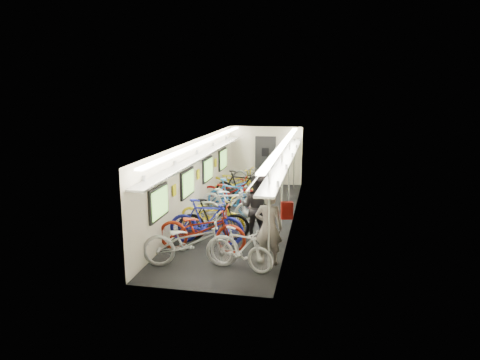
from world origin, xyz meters
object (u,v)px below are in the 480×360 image
at_px(passenger_near, 269,228).
at_px(passenger_mid, 256,207).
at_px(backpack, 287,210).
at_px(bicycle_1, 206,222).
at_px(bicycle_0, 190,242).

xyz_separation_m(passenger_near, passenger_mid, (-0.54, 1.63, 0.01)).
bearing_deg(passenger_mid, passenger_near, 117.93).
bearing_deg(passenger_mid, backpack, 129.24).
xyz_separation_m(passenger_near, backpack, (0.40, -0.02, 0.42)).
bearing_deg(bicycle_1, backpack, -114.62).
xyz_separation_m(bicycle_1, backpack, (2.11, -0.97, 0.69)).
xyz_separation_m(bicycle_0, backpack, (2.08, 0.45, 0.72)).
bearing_deg(passenger_mid, bicycle_1, 39.46).
relative_size(bicycle_0, backpack, 5.65).
xyz_separation_m(bicycle_1, passenger_near, (1.71, -0.95, 0.27)).
bearing_deg(bicycle_1, bicycle_0, -178.91).
height_order(passenger_near, passenger_mid, passenger_mid).
relative_size(bicycle_0, passenger_near, 1.25).
xyz_separation_m(passenger_mid, backpack, (0.94, -1.64, 0.42)).
relative_size(passenger_mid, backpack, 4.54).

